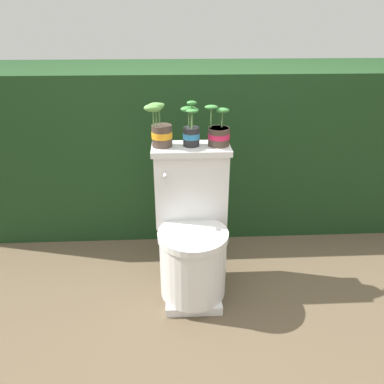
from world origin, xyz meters
The scene contains 6 objects.
ground_plane centered at (0.00, 0.00, 0.00)m, with size 12.00×12.00×0.00m, color brown.
hedge_backdrop centered at (0.00, 1.09, 0.56)m, with size 3.10×0.90×1.11m.
toilet centered at (-0.08, 0.11, 0.36)m, with size 0.41×0.50×0.81m.
potted_plant_left centered at (-0.24, 0.24, 0.90)m, with size 0.14×0.11×0.23m.
potted_plant_midleft centered at (-0.08, 0.25, 0.90)m, with size 0.10×0.10×0.23m.
potted_plant_middle centered at (0.06, 0.25, 0.88)m, with size 0.13×0.11×0.21m.
Camera 1 is at (-0.17, -1.61, 1.42)m, focal length 35.00 mm.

